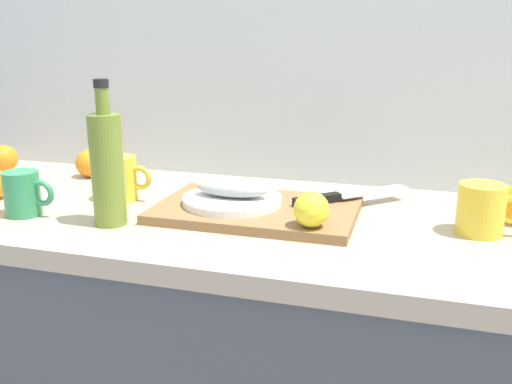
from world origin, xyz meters
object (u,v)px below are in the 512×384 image
object	(u,v)px
cutting_board	(256,210)
coffee_mug_1	(121,178)
white_plate	(232,200)
fish_fillet	(232,189)
lemon_0	(311,209)
olive_oil_bottle	(107,167)
chef_knife	(338,197)
coffee_mug_2	(23,193)
orange_0	(4,158)
coffee_mug_0	(482,209)

from	to	relation	value
cutting_board	coffee_mug_1	size ratio (longest dim) A/B	3.50
white_plate	fish_fillet	xyz separation A→B (m)	(0.00, -0.00, 0.03)
lemon_0	olive_oil_bottle	bearing A→B (deg)	-174.00
cutting_board	coffee_mug_1	bearing A→B (deg)	176.46
chef_knife	coffee_mug_2	xyz separation A→B (m)	(-0.62, -0.23, 0.02)
white_plate	olive_oil_bottle	size ratio (longest dim) A/B	0.74
chef_knife	olive_oil_bottle	world-z (taller)	olive_oil_bottle
fish_fillet	lemon_0	bearing A→B (deg)	-26.99
chef_knife	orange_0	size ratio (longest dim) A/B	3.08
olive_oil_bottle	coffee_mug_1	world-z (taller)	olive_oil_bottle
coffee_mug_1	coffee_mug_2	distance (m)	0.21
chef_knife	lemon_0	distance (m)	0.19
white_plate	lemon_0	world-z (taller)	lemon_0
coffee_mug_0	coffee_mug_1	size ratio (longest dim) A/B	1.07
coffee_mug_1	chef_knife	bearing A→B (deg)	7.80
cutting_board	coffee_mug_0	distance (m)	0.44
coffee_mug_2	orange_0	world-z (taller)	coffee_mug_2
cutting_board	lemon_0	xyz separation A→B (m)	(0.14, -0.10, 0.04)
white_plate	olive_oil_bottle	world-z (taller)	olive_oil_bottle
white_plate	coffee_mug_0	size ratio (longest dim) A/B	1.66
fish_fillet	white_plate	bearing A→B (deg)	90.00
cutting_board	olive_oil_bottle	xyz separation A→B (m)	(-0.26, -0.14, 0.11)
fish_fillet	orange_0	bearing A→B (deg)	166.90
white_plate	coffee_mug_1	bearing A→B (deg)	175.79
white_plate	coffee_mug_2	distance (m)	0.43
cutting_board	lemon_0	world-z (taller)	lemon_0
fish_fillet	coffee_mug_1	distance (m)	0.27
white_plate	fish_fillet	distance (m)	0.03
fish_fillet	cutting_board	bearing A→B (deg)	-0.06
chef_knife	coffee_mug_0	world-z (taller)	coffee_mug_0
white_plate	chef_knife	xyz separation A→B (m)	(0.21, 0.09, 0.00)
olive_oil_bottle	coffee_mug_2	xyz separation A→B (m)	(-0.20, -0.00, -0.07)
chef_knife	coffee_mug_1	bearing A→B (deg)	144.69
coffee_mug_1	coffee_mug_2	bearing A→B (deg)	-130.68
chef_knife	fish_fillet	bearing A→B (deg)	159.11
coffee_mug_0	coffee_mug_2	xyz separation A→B (m)	(-0.90, -0.15, -0.00)
lemon_0	olive_oil_bottle	world-z (taller)	olive_oil_bottle
fish_fillet	orange_0	xyz separation A→B (m)	(-0.72, 0.17, -0.02)
coffee_mug_1	olive_oil_bottle	bearing A→B (deg)	-67.48
coffee_mug_2	orange_0	size ratio (longest dim) A/B	1.51
coffee_mug_2	fish_fillet	bearing A→B (deg)	18.71
olive_oil_bottle	coffee_mug_2	size ratio (longest dim) A/B	2.52
white_plate	olive_oil_bottle	distance (m)	0.26
chef_knife	orange_0	xyz separation A→B (m)	(-0.93, 0.08, 0.01)
fish_fillet	orange_0	distance (m)	0.74
coffee_mug_0	coffee_mug_2	size ratio (longest dim) A/B	1.12
cutting_board	coffee_mug_2	bearing A→B (deg)	-163.33
coffee_mug_0	fish_fillet	bearing A→B (deg)	-178.64
chef_knife	lemon_0	world-z (taller)	lemon_0
cutting_board	lemon_0	distance (m)	0.17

